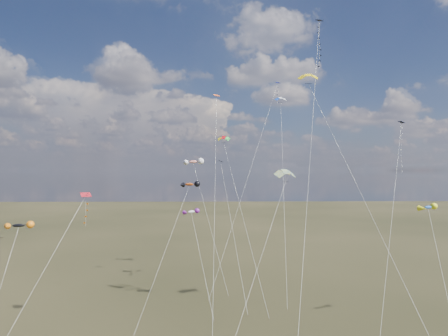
{
  "coord_description": "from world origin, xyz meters",
  "views": [
    {
      "loc": [
        -1.3,
        -38.77,
        18.66
      ],
      "look_at": [
        0.0,
        18.0,
        19.0
      ],
      "focal_mm": 32.0,
      "sensor_mm": 36.0,
      "label": 1
    }
  ],
  "objects": [
    {
      "name": "parafoil_blue_white",
      "position": [
        11.35,
        37.35,
        32.34
      ],
      "size": [
        4.12,
        23.9,
        33.17
      ],
      "color": "blue",
      "rests_on": "ground"
    },
    {
      "name": "diamond_navy_right",
      "position": [
        22.74,
        12.22,
        20.66
      ],
      "size": [
        11.16,
        18.08,
        25.15
      ],
      "color": "#0E154E",
      "rests_on": "ground"
    },
    {
      "name": "novelty_black_orange",
      "position": [
        -27.24,
        14.53,
        11.36
      ],
      "size": [
        3.25,
        9.63,
        11.91
      ],
      "color": "black",
      "rests_on": "ground"
    },
    {
      "name": "novelty_white_purple",
      "position": [
        -4.6,
        17.63,
        12.76
      ],
      "size": [
        4.35,
        8.01,
        13.24
      ],
      "color": "white",
      "rests_on": "ground"
    },
    {
      "name": "novelty_blue_yellow",
      "position": [
        24.11,
        8.09,
        14.2
      ],
      "size": [
        3.99,
        11.98,
        14.72
      ],
      "color": "#1A4FB2",
      "rests_on": "ground"
    },
    {
      "name": "diamond_red_low",
      "position": [
        -16.81,
        7.89,
        13.4
      ],
      "size": [
        6.02,
        12.9,
        16.05
      ],
      "color": "#A41721",
      "rests_on": "ground"
    },
    {
      "name": "novelty_redwhite_stripe",
      "position": [
        -5.3,
        35.07,
        20.22
      ],
      "size": [
        7.69,
        15.81,
        20.95
      ],
      "color": "red",
      "rests_on": "ground"
    },
    {
      "name": "diamond_navy_tall",
      "position": [
        9.99,
        37.93,
        31.06
      ],
      "size": [
        14.03,
        22.2,
        36.27
      ],
      "color": "#0B0E43",
      "rests_on": "ground"
    },
    {
      "name": "diamond_black_mid",
      "position": [
        0.6,
        21.56,
        14.21
      ],
      "size": [
        3.83,
        13.71,
        20.33
      ],
      "color": "black",
      "rests_on": "ground"
    },
    {
      "name": "novelty_orange_black",
      "position": [
        -4.91,
        17.08,
        16.63
      ],
      "size": [
        7.02,
        11.88,
        17.17
      ],
      "color": "#D55217",
      "rests_on": "ground"
    },
    {
      "name": "parafoil_yellow",
      "position": [
        9.83,
        8.1,
        29.82
      ],
      "size": [
        8.89,
        19.2,
        30.6
      ],
      "color": "yellow",
      "rests_on": "ground"
    },
    {
      "name": "diamond_orange_center",
      "position": [
        -1.2,
        17.1,
        21.01
      ],
      "size": [
        1.17,
        21.51,
        30.63
      ],
      "color": "#E3501B",
      "rests_on": "ground"
    },
    {
      "name": "parafoil_striped",
      "position": [
        8.04,
        13.79,
        18.46
      ],
      "size": [
        9.83,
        14.74,
        19.27
      ],
      "color": "#DBB50A",
      "rests_on": "ground"
    },
    {
      "name": "diamond_black_high",
      "position": [
        12.06,
        12.32,
        33.25
      ],
      "size": [
        8.23,
        21.35,
        38.7
      ],
      "color": "black",
      "rests_on": "ground"
    },
    {
      "name": "parafoil_tricolor",
      "position": [
        0.1,
        23.19,
        23.61
      ],
      "size": [
        6.56,
        13.13,
        24.33
      ],
      "color": "gold",
      "rests_on": "ground"
    }
  ]
}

